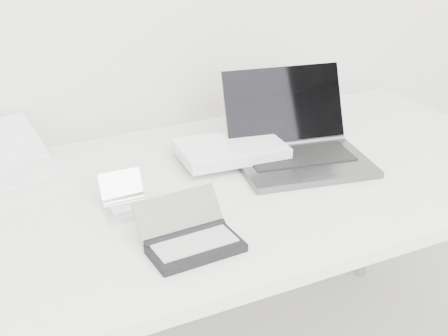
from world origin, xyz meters
name	(u,v)px	position (x,y,z in m)	size (l,w,h in m)	color
desk	(228,199)	(0.00, 1.55, 0.68)	(1.60, 0.80, 0.73)	white
laptop_large	(270,148)	(0.15, 1.61, 0.76)	(0.48, 0.37, 0.21)	#4F5154
netbook_open_white	(9,172)	(-0.47, 1.79, 0.75)	(0.31, 0.36, 0.10)	white
pda_silver	(126,203)	(-0.26, 1.53, 0.75)	(0.10, 0.11, 0.07)	silver
palmtop_charcoal	(191,239)	(-0.19, 1.32, 0.75)	(0.19, 0.16, 0.09)	black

